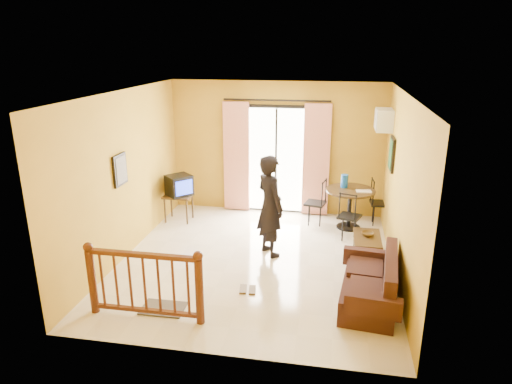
% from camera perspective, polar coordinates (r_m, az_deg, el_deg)
% --- Properties ---
extents(ground, '(5.00, 5.00, 0.00)m').
position_cam_1_polar(ground, '(7.83, -0.03, -8.60)').
color(ground, beige).
rests_on(ground, ground).
extents(room_shell, '(5.00, 5.00, 5.00)m').
position_cam_1_polar(room_shell, '(7.22, -0.03, 3.57)').
color(room_shell, white).
rests_on(room_shell, ground).
extents(balcony_door, '(2.25, 0.14, 2.46)m').
position_cam_1_polar(balcony_door, '(9.68, 2.51, 4.14)').
color(balcony_door, black).
rests_on(balcony_door, ground).
extents(tv_table, '(0.56, 0.47, 0.56)m').
position_cam_1_polar(tv_table, '(9.51, -9.68, -0.79)').
color(tv_table, black).
rests_on(tv_table, ground).
extents(television, '(0.62, 0.62, 0.42)m').
position_cam_1_polar(television, '(9.41, -9.59, 0.84)').
color(television, black).
rests_on(television, tv_table).
extents(picture_left, '(0.05, 0.42, 0.52)m').
position_cam_1_polar(picture_left, '(7.77, -16.62, 2.68)').
color(picture_left, black).
rests_on(picture_left, room_shell).
extents(dining_table, '(0.96, 0.96, 0.80)m').
position_cam_1_polar(dining_table, '(9.14, 11.68, -0.68)').
color(dining_table, black).
rests_on(dining_table, ground).
extents(water_jug, '(0.14, 0.14, 0.26)m').
position_cam_1_polar(water_jug, '(9.16, 11.00, 1.35)').
color(water_jug, '#134CB4').
rests_on(water_jug, dining_table).
extents(serving_tray, '(0.30, 0.21, 0.02)m').
position_cam_1_polar(serving_tray, '(9.00, 13.33, 0.09)').
color(serving_tray, beige).
rests_on(serving_tray, dining_table).
extents(dining_chairs, '(1.74, 1.33, 0.95)m').
position_cam_1_polar(dining_chairs, '(9.29, 11.27, -4.53)').
color(dining_chairs, black).
rests_on(dining_chairs, ground).
extents(air_conditioner, '(0.31, 0.60, 0.40)m').
position_cam_1_polar(air_conditioner, '(8.98, 15.67, 8.68)').
color(air_conditioner, white).
rests_on(air_conditioner, room_shell).
extents(botanical_print, '(0.05, 0.50, 0.60)m').
position_cam_1_polar(botanical_print, '(8.45, 16.59, 4.58)').
color(botanical_print, black).
rests_on(botanical_print, room_shell).
extents(coffee_table, '(0.46, 0.82, 0.37)m').
position_cam_1_polar(coffee_table, '(8.10, 13.69, -6.28)').
color(coffee_table, black).
rests_on(coffee_table, ground).
extents(bowl, '(0.22, 0.22, 0.06)m').
position_cam_1_polar(bowl, '(8.09, 13.75, -5.11)').
color(bowl, '#4F3C1B').
rests_on(bowl, coffee_table).
extents(sofa, '(0.86, 1.61, 0.74)m').
position_cam_1_polar(sofa, '(6.73, 14.37, -11.32)').
color(sofa, '#321713').
rests_on(sofa, ground).
extents(standing_person, '(0.74, 0.77, 1.77)m').
position_cam_1_polar(standing_person, '(7.76, 1.76, -1.74)').
color(standing_person, black).
rests_on(standing_person, ground).
extents(stair_balustrade, '(1.63, 0.13, 1.04)m').
position_cam_1_polar(stair_balustrade, '(6.26, -13.81, -10.59)').
color(stair_balustrade, '#471E0F').
rests_on(stair_balustrade, ground).
extents(doormat, '(0.60, 0.41, 0.02)m').
position_cam_1_polar(doormat, '(6.66, -11.51, -14.04)').
color(doormat, '#4F473F').
rests_on(doormat, ground).
extents(sandals, '(0.28, 0.26, 0.03)m').
position_cam_1_polar(sandals, '(6.96, -1.04, -12.10)').
color(sandals, '#4F3C1B').
rests_on(sandals, ground).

